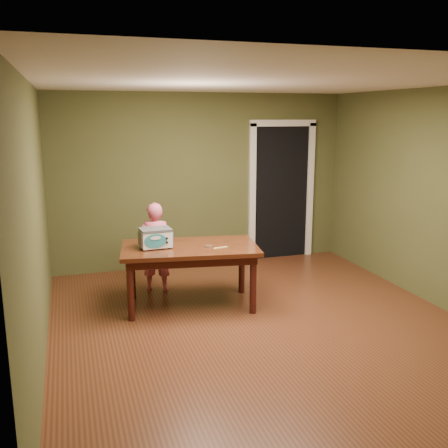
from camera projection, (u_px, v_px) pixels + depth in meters
name	position (u px, v px, depth m)	size (l,w,h in m)	color
floor	(262.00, 326.00, 5.49)	(5.00, 5.00, 0.00)	brown
room_shell	(265.00, 171.00, 5.12)	(4.52, 5.02, 2.61)	#4C4F2A
doorway	(274.00, 190.00, 8.24)	(1.10, 0.66, 2.25)	black
dining_table	(190.00, 254.00, 5.95)	(1.72, 1.13, 0.75)	#36180C
toy_oven	(156.00, 237.00, 5.82)	(0.39, 0.27, 0.23)	#4C4F54
baking_pan	(209.00, 246.00, 5.87)	(0.10, 0.10, 0.02)	silver
spatula	(221.00, 248.00, 5.84)	(0.18, 0.03, 0.01)	#E9D165
child	(155.00, 247.00, 6.48)	(0.43, 0.28, 1.18)	#EA6085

